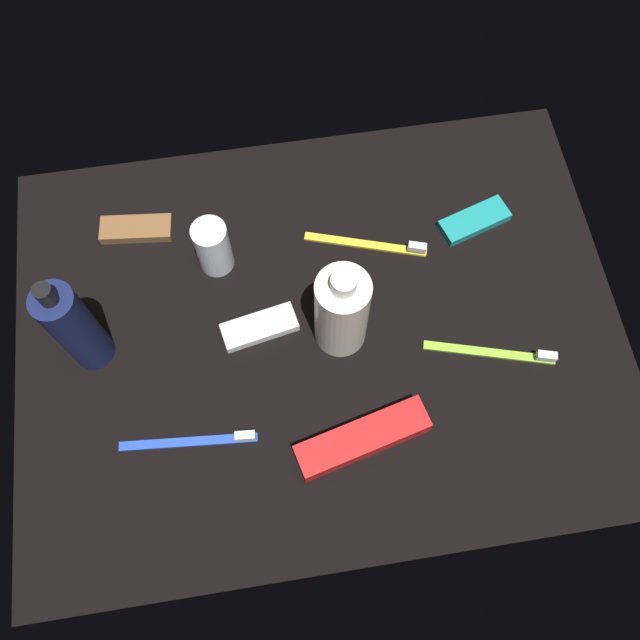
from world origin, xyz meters
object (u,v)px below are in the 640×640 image
at_px(toothbrush_blue, 197,441).
at_px(bodywash_bottle, 342,311).
at_px(toothpaste_box_red, 362,439).
at_px(snack_bar_white, 260,327).
at_px(lotion_bottle, 74,327).
at_px(snack_bar_brown, 136,229).
at_px(snack_bar_teal, 474,221).
at_px(deodorant_stick, 213,247).
at_px(toothbrush_yellow, 373,244).
at_px(toothbrush_lime, 498,353).

bearing_deg(toothbrush_blue, bodywash_bottle, -149.91).
distance_m(toothpaste_box_red, snack_bar_white, 0.21).
relative_size(lotion_bottle, snack_bar_brown, 1.93).
xyz_separation_m(snack_bar_white, snack_bar_brown, (0.16, -0.18, 0.00)).
bearing_deg(snack_bar_white, snack_bar_teal, -171.02).
relative_size(snack_bar_white, snack_bar_teal, 1.00).
relative_size(snack_bar_white, snack_bar_brown, 1.00).
xyz_separation_m(deodorant_stick, toothpaste_box_red, (-0.16, 0.29, -0.03)).
bearing_deg(snack_bar_white, lotion_bottle, -11.25).
relative_size(lotion_bottle, toothbrush_blue, 1.12).
xyz_separation_m(toothbrush_blue, snack_bar_teal, (-0.44, -0.26, 0.00)).
bearing_deg(lotion_bottle, toothpaste_box_red, 152.11).
distance_m(toothbrush_yellow, snack_bar_brown, 0.35).
relative_size(toothbrush_blue, snack_bar_teal, 1.73).
height_order(toothbrush_blue, toothpaste_box_red, toothpaste_box_red).
bearing_deg(snack_bar_brown, snack_bar_teal, 178.92).
height_order(bodywash_bottle, snack_bar_white, bodywash_bottle).
xyz_separation_m(deodorant_stick, snack_bar_brown, (0.11, -0.07, -0.04)).
height_order(bodywash_bottle, deodorant_stick, bodywash_bottle).
bearing_deg(toothpaste_box_red, toothbrush_yellow, -117.07).
relative_size(bodywash_bottle, deodorant_stick, 1.87).
distance_m(toothbrush_lime, snack_bar_white, 0.33).
bearing_deg(toothpaste_box_red, toothbrush_lime, -169.83).
bearing_deg(bodywash_bottle, toothbrush_lime, 162.87).
relative_size(bodywash_bottle, snack_bar_white, 1.65).
relative_size(bodywash_bottle, toothbrush_blue, 0.95).
relative_size(deodorant_stick, snack_bar_white, 0.88).
bearing_deg(snack_bar_brown, toothbrush_lime, 156.72).
relative_size(bodywash_bottle, toothpaste_box_red, 0.97).
height_order(deodorant_stick, snack_bar_teal, deodorant_stick).
bearing_deg(deodorant_stick, toothbrush_blue, 78.66).
relative_size(toothpaste_box_red, snack_bar_brown, 1.69).
relative_size(toothpaste_box_red, snack_bar_teal, 1.69).
bearing_deg(snack_bar_teal, toothpaste_box_red, 35.68).
height_order(toothbrush_lime, toothpaste_box_red, toothpaste_box_red).
distance_m(toothbrush_blue, toothpaste_box_red, 0.21).
height_order(lotion_bottle, bodywash_bottle, lotion_bottle).
xyz_separation_m(bodywash_bottle, toothbrush_blue, (0.21, 0.12, -0.07)).
distance_m(toothbrush_lime, snack_bar_teal, 0.21).
bearing_deg(deodorant_stick, toothbrush_yellow, 177.71).
bearing_deg(lotion_bottle, toothbrush_yellow, -165.90).
distance_m(bodywash_bottle, snack_bar_brown, 0.35).
bearing_deg(snack_bar_brown, toothbrush_blue, 106.69).
bearing_deg(toothpaste_box_red, lotion_bottle, -41.44).
xyz_separation_m(toothbrush_lime, toothbrush_yellow, (0.14, -0.19, 0.00)).
distance_m(bodywash_bottle, toothbrush_yellow, 0.16).
xyz_separation_m(lotion_bottle, snack_bar_white, (-0.23, 0.00, -0.08)).
bearing_deg(toothbrush_blue, snack_bar_white, -124.67).
bearing_deg(snack_bar_brown, deodorant_stick, 154.45).
distance_m(toothbrush_lime, toothbrush_blue, 0.42).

